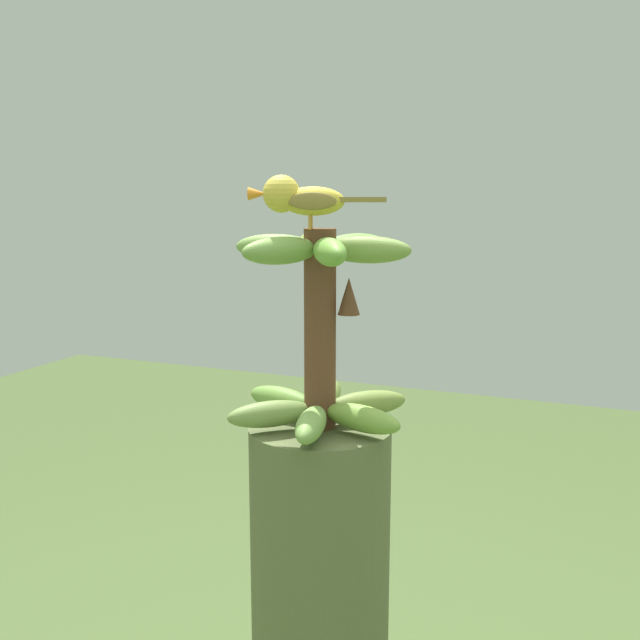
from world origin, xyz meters
The scene contains 2 objects.
banana_bunch centered at (0.00, 0.00, 1.19)m, with size 0.31×0.32×0.33m.
perched_bird centered at (-0.02, -0.03, 1.40)m, with size 0.21×0.09×0.08m.
Camera 1 is at (0.43, -1.06, 1.40)m, focal length 40.24 mm.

